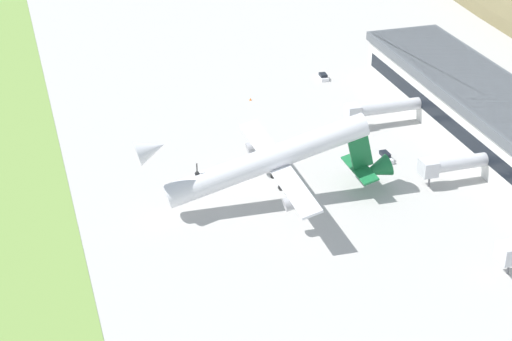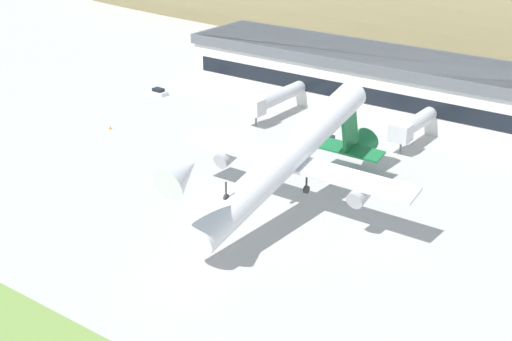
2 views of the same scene
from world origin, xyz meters
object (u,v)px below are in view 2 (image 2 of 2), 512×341
Objects in this scene: service_car_0 at (328,141)px; traffic_cone_1 at (248,156)px; cargo_airplane at (289,159)px; jetway_0 at (273,99)px; jetway_1 at (412,125)px; traffic_cone_0 at (110,127)px; service_car_1 at (158,92)px; terminal_building at (456,91)px.

service_car_0 is 7.44× the size of traffic_cone_1.
jetway_0 is at bearing 127.93° from cargo_airplane.
jetway_0 is 20.21m from traffic_cone_1.
jetway_0 reaches higher than traffic_cone_1.
traffic_cone_1 is (7.79, -18.28, -3.71)m from jetway_0.
cargo_airplane is 22.81m from traffic_cone_1.
jetway_1 is at bearing 30.79° from service_car_0.
traffic_cone_0 is (-48.08, -23.89, -3.71)m from jetway_1.
traffic_cone_0 is (-45.35, 9.40, -8.11)m from cargo_airplane.
traffic_cone_0 is at bearing -70.26° from service_car_1.
service_car_0 is at bearing -119.64° from terminal_building.
traffic_cone_1 is at bearing 7.55° from traffic_cone_0.
service_car_1 is (-43.29, 3.53, -0.10)m from service_car_0.
service_car_0 is 14.90m from traffic_cone_1.
service_car_0 is (-9.32, 26.11, -7.71)m from cargo_airplane.
cargo_airplane is at bearing -52.07° from jetway_0.
traffic_cone_0 is (-20.82, -22.07, -3.71)m from jetway_0.
service_car_0 is 39.72m from traffic_cone_0.
jetway_1 is 22.82× the size of traffic_cone_1.
jetway_1 is 22.82× the size of traffic_cone_0.
terminal_building is at bearing 86.15° from jetway_1.
jetway_1 is 3.07× the size of service_car_0.
terminal_building reaches higher than jetway_1.
service_car_0 is at bearing 24.88° from traffic_cone_0.
cargo_airplane is 60.89m from service_car_1.
service_car_0 is 1.02× the size of service_car_1.
service_car_1 is (-56.41, -19.52, -5.63)m from terminal_building.
jetway_0 and jetway_1 have the same top height.
jetway_0 is at bearing -176.18° from jetway_1.
cargo_airplane is at bearing -11.71° from traffic_cone_0.
jetway_1 is at bearing 45.91° from traffic_cone_1.
cargo_airplane is (-3.80, -49.17, 2.18)m from terminal_building.
terminal_building is at bearing 85.58° from cargo_airplane.
traffic_cone_0 is at bearing 168.29° from cargo_airplane.
terminal_building is 8.47× the size of jetway_1.
jetway_0 is 28.76× the size of traffic_cone_1.
terminal_building is 41.85m from traffic_cone_1.
service_car_1 is (-55.35, -3.65, -3.40)m from jetway_1.
service_car_1 is at bearing -176.27° from jetway_0.
traffic_cone_1 is (-19.47, -20.10, -3.71)m from jetway_1.
jetway_1 is at bearing -93.85° from terminal_building.
cargo_airplane is (-2.73, -33.29, 4.40)m from jetway_1.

